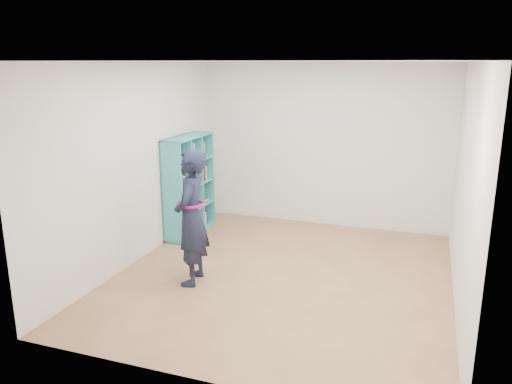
% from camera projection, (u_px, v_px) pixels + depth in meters
% --- Properties ---
extents(floor, '(4.50, 4.50, 0.00)m').
position_uv_depth(floor, '(282.00, 276.00, 6.22)').
color(floor, brown).
rests_on(floor, ground).
extents(ceiling, '(4.50, 4.50, 0.00)m').
position_uv_depth(ceiling, '(285.00, 61.00, 5.57)').
color(ceiling, white).
rests_on(ceiling, wall_back).
extents(wall_left, '(0.02, 4.50, 2.60)m').
position_uv_depth(wall_left, '(137.00, 164.00, 6.53)').
color(wall_left, silver).
rests_on(wall_left, floor).
extents(wall_right, '(0.02, 4.50, 2.60)m').
position_uv_depth(wall_right, '(466.00, 188.00, 5.26)').
color(wall_right, silver).
rests_on(wall_right, floor).
extents(wall_back, '(4.00, 0.02, 2.60)m').
position_uv_depth(wall_back, '(323.00, 146.00, 7.95)').
color(wall_back, silver).
rests_on(wall_back, floor).
extents(wall_front, '(4.00, 0.02, 2.60)m').
position_uv_depth(wall_front, '(203.00, 235.00, 3.84)').
color(wall_front, silver).
rests_on(wall_front, floor).
extents(bookshelf, '(0.33, 1.14, 1.52)m').
position_uv_depth(bookshelf, '(188.00, 187.00, 7.65)').
color(bookshelf, teal).
rests_on(bookshelf, floor).
extents(person, '(0.49, 0.65, 1.63)m').
position_uv_depth(person, '(191.00, 218.00, 5.87)').
color(person, black).
rests_on(person, floor).
extents(smartphone, '(0.05, 0.10, 0.14)m').
position_uv_depth(smartphone, '(181.00, 207.00, 5.94)').
color(smartphone, silver).
rests_on(smartphone, person).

